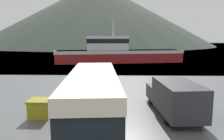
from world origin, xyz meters
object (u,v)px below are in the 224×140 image
Objects in this scene: delivery_van at (174,96)px; fishing_boat at (117,53)px; storage_bin at (40,108)px; tour_bus at (93,97)px.

fishing_boat is (-3.98, 29.98, 0.77)m from delivery_van.
tour_bus is at bearing -20.92° from storage_bin.
tour_bus is 7.35× the size of storage_bin.
storage_bin is at bearing -19.04° from fishing_boat.
fishing_boat reaches higher than storage_bin.
fishing_boat is (1.09, 32.09, 0.24)m from tour_bus.
delivery_van is at bearing 17.77° from tour_bus.
delivery_van is at bearing -2.92° from fishing_boat.
storage_bin is at bearing 179.86° from delivery_van.
tour_bus is 32.11m from fishing_boat.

